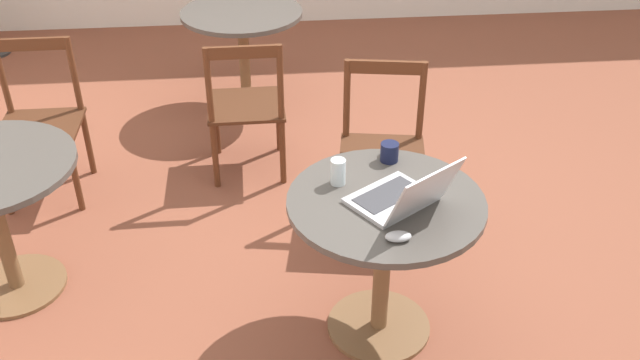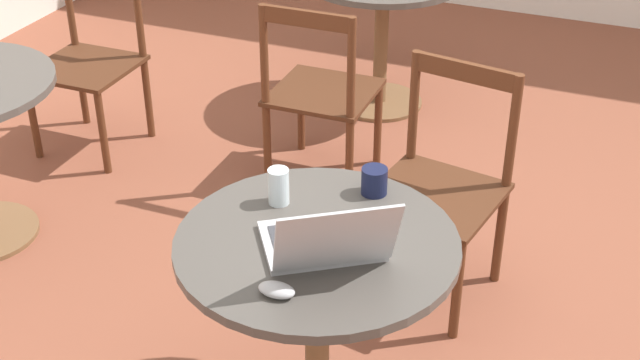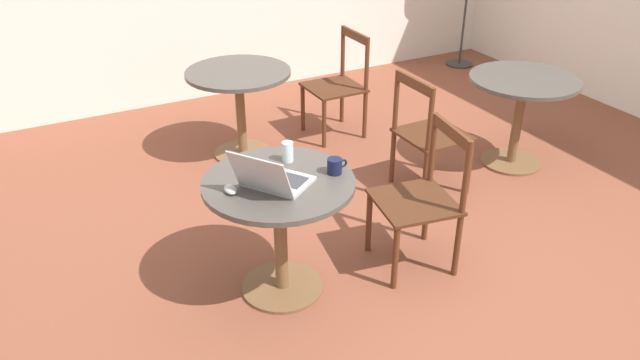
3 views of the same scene
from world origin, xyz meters
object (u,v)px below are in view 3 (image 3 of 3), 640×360
(chair_mid_left, at_px, (428,135))
(laptop, at_px, (272,179))
(mouse, at_px, (230,190))
(cafe_table_mid, at_px, (521,99))
(mug, at_px, (335,166))
(cafe_table_near, at_px, (280,208))
(cafe_table_far, at_px, (239,91))
(chair_far_right, at_px, (338,85))
(chair_near_right, at_px, (422,199))
(drinking_glass, at_px, (288,152))

(chair_mid_left, distance_m, laptop, 1.62)
(laptop, xyz_separation_m, mouse, (-0.21, 0.05, -0.03))
(cafe_table_mid, distance_m, laptop, 2.41)
(laptop, bearing_deg, mug, -2.63)
(cafe_table_mid, height_order, mouse, mouse)
(cafe_table_mid, height_order, chair_mid_left, chair_mid_left)
(cafe_table_near, height_order, mouse, mouse)
(cafe_table_far, relative_size, mug, 6.96)
(cafe_table_near, bearing_deg, laptop, -138.23)
(chair_mid_left, xyz_separation_m, chair_far_right, (-0.08, 1.15, 0.00))
(cafe_table_far, relative_size, chair_far_right, 0.92)
(laptop, bearing_deg, mouse, 166.54)
(cafe_table_mid, xyz_separation_m, chair_near_right, (-1.43, -0.72, -0.10))
(cafe_table_near, height_order, chair_far_right, chair_far_right)
(chair_near_right, xyz_separation_m, mug, (-0.54, 0.08, 0.32))
(drinking_glass, bearing_deg, cafe_table_far, 78.92)
(mug, bearing_deg, cafe_table_mid, 18.00)
(chair_mid_left, bearing_deg, chair_far_right, 93.84)
(mouse, xyz_separation_m, mug, (0.57, -0.07, 0.03))
(cafe_table_near, xyz_separation_m, mouse, (-0.26, 0.00, 0.18))
(cafe_table_mid, bearing_deg, mouse, -167.27)
(cafe_table_near, bearing_deg, chair_mid_left, 21.92)
(mouse, bearing_deg, chair_far_right, 47.13)
(mug, xyz_separation_m, drinking_glass, (-0.16, 0.24, 0.01))
(chair_far_right, bearing_deg, laptop, -128.04)
(chair_near_right, bearing_deg, cafe_table_far, 102.19)
(cafe_table_far, height_order, drinking_glass, drinking_glass)
(chair_mid_left, bearing_deg, chair_near_right, -128.64)
(cafe_table_near, relative_size, drinking_glass, 7.16)
(cafe_table_far, xyz_separation_m, chair_near_right, (0.40, -1.86, -0.10))
(chair_mid_left, xyz_separation_m, drinking_glass, (-1.27, -0.38, 0.33))
(mug, bearing_deg, cafe_table_far, 85.55)
(cafe_table_far, height_order, chair_far_right, chair_far_right)
(laptop, distance_m, mug, 0.36)
(chair_mid_left, distance_m, mouse, 1.79)
(cafe_table_near, distance_m, drinking_glass, 0.32)
(cafe_table_mid, distance_m, drinking_glass, 2.18)
(laptop, distance_m, drinking_glass, 0.30)
(chair_mid_left, height_order, chair_far_right, same)
(chair_near_right, relative_size, mouse, 8.78)
(chair_far_right, xyz_separation_m, drinking_glass, (-1.19, -1.54, 0.33))
(cafe_table_near, relative_size, mouse, 8.11)
(mug, relative_size, drinking_glass, 1.03)
(cafe_table_mid, height_order, laptop, laptop)
(cafe_table_near, relative_size, chair_far_right, 0.92)
(cafe_table_near, relative_size, chair_near_right, 0.92)
(chair_far_right, distance_m, mouse, 2.36)
(cafe_table_near, distance_m, mouse, 0.32)
(mouse, bearing_deg, chair_near_right, -7.35)
(cafe_table_far, bearing_deg, cafe_table_near, -104.38)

